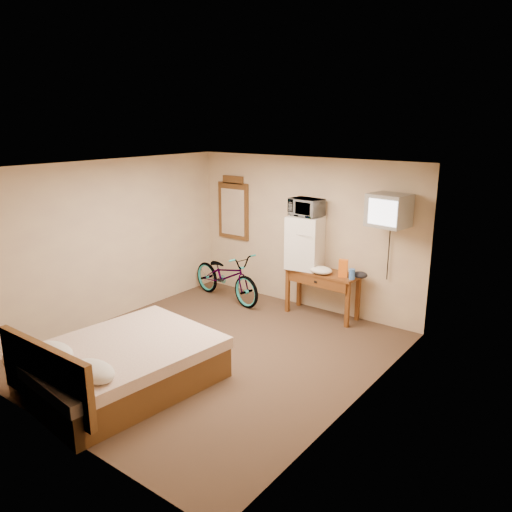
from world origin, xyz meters
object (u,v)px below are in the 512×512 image
bicycle (226,276)px  desk (321,280)px  mini_fridge (305,242)px  blue_cup (352,274)px  crt_television (389,210)px  wall_mirror (233,209)px  microwave (306,207)px  bed (118,365)px

bicycle → desk: bearing=-69.5°
mini_fridge → blue_cup: 0.96m
crt_television → bicycle: 3.10m
crt_television → wall_mirror: 3.06m
microwave → wall_mirror: size_ratio=0.44×
mini_fridge → crt_television: (1.36, -0.03, 0.66)m
microwave → bicycle: (-1.38, -0.34, -1.30)m
desk → mini_fridge: size_ratio=1.41×
mini_fridge → wall_mirror: wall_mirror is taller
mini_fridge → wall_mirror: size_ratio=0.74×
microwave → bicycle: size_ratio=0.30×
desk → crt_television: 1.60m
desk → microwave: microwave is taller
blue_cup → bicycle: (-2.27, -0.24, -0.39)m
blue_cup → bed: (-1.33, -3.32, -0.54)m
crt_television → desk: bearing=-179.1°
microwave → crt_television: size_ratio=0.79×
crt_television → blue_cup: bearing=-170.9°
microwave → wall_mirror: 1.70m
microwave → wall_mirror: wall_mirror is taller
crt_television → wall_mirror: wall_mirror is taller
wall_mirror → crt_television: bearing=-4.7°
mini_fridge → bicycle: (-1.38, -0.34, -0.74)m
bicycle → bed: bed is taller
desk → bicycle: bearing=-170.0°
mini_fridge → bed: size_ratio=0.38×
crt_television → bed: (-1.80, -3.39, -1.54)m
microwave → bicycle: bearing=-160.2°
desk → microwave: bearing=173.0°
wall_mirror → bicycle: (0.29, -0.57, -1.08)m
microwave → bicycle: 1.93m
blue_cup → bicycle: blue_cup is taller
mini_fridge → desk: bearing=-7.0°
desk → crt_television: size_ratio=1.90×
crt_television → bicycle: size_ratio=0.38×
crt_television → wall_mirror: size_ratio=0.55×
mini_fridge → crt_television: crt_television is taller
wall_mirror → bicycle: bearing=-63.0°
crt_television → bed: crt_television is taller
microwave → bed: microwave is taller
mini_fridge → bed: bearing=-97.3°
desk → mini_fridge: (-0.34, 0.04, 0.56)m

